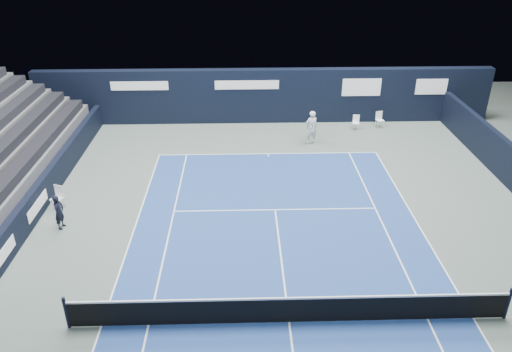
{
  "coord_description": "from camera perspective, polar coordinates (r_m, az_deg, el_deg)",
  "views": [
    {
      "loc": [
        -1.31,
        -11.02,
        10.53
      ],
      "look_at": [
        -0.77,
        6.92,
        1.3
      ],
      "focal_mm": 35.0,
      "sensor_mm": 36.0,
      "label": 1
    }
  ],
  "objects": [
    {
      "name": "back_sponsor_wall",
      "position": [
        28.98,
        0.97,
        9.15
      ],
      "size": [
        26.0,
        0.63,
        3.1
      ],
      "color": "black",
      "rests_on": "ground"
    },
    {
      "name": "tennis_net",
      "position": [
        14.95,
        3.87,
        -14.94
      ],
      "size": [
        12.9,
        0.1,
        1.1
      ],
      "color": "black",
      "rests_on": "ground"
    },
    {
      "name": "folding_chair_back_b",
      "position": [
        29.36,
        13.93,
        6.43
      ],
      "size": [
        0.47,
        0.46,
        0.89
      ],
      "rotation": [
        0.0,
        0.0,
        0.23
      ],
      "color": "white",
      "rests_on": "ground"
    },
    {
      "name": "line_judge_chair",
      "position": [
        21.84,
        -21.7,
        -2.08
      ],
      "size": [
        0.56,
        0.55,
        0.97
      ],
      "rotation": [
        0.0,
        0.0,
        -0.4
      ],
      "color": "white",
      "rests_on": "ground"
    },
    {
      "name": "side_barrier_left",
      "position": [
        21.32,
        -24.12,
        -3.16
      ],
      "size": [
        0.33,
        22.0,
        1.2
      ],
      "color": "black",
      "rests_on": "ground"
    },
    {
      "name": "line_judge",
      "position": [
        20.34,
        -21.58,
        -3.84
      ],
      "size": [
        0.42,
        0.56,
        1.39
      ],
      "primitive_type": "imported",
      "rotation": [
        0.0,
        0.0,
        1.38
      ],
      "color": "black",
      "rests_on": "ground"
    },
    {
      "name": "court_surface",
      "position": [
        15.3,
        3.8,
        -16.35
      ],
      "size": [
        10.97,
        23.77,
        0.01
      ],
      "primitive_type": "cube",
      "color": "navy",
      "rests_on": "ground"
    },
    {
      "name": "court_markings",
      "position": [
        15.29,
        3.81,
        -16.33
      ],
      "size": [
        11.03,
        23.83,
        0.0
      ],
      "color": "white",
      "rests_on": "court_surface"
    },
    {
      "name": "tennis_player",
      "position": [
        26.33,
        6.35,
        5.56
      ],
      "size": [
        0.74,
        0.91,
        1.78
      ],
      "color": "white",
      "rests_on": "ground"
    },
    {
      "name": "ground",
      "position": [
        16.8,
        3.18,
        -11.66
      ],
      "size": [
        48.0,
        48.0,
        0.0
      ],
      "primitive_type": "plane",
      "color": "#505F56",
      "rests_on": "ground"
    },
    {
      "name": "folding_chair_back_a",
      "position": [
        28.74,
        11.36,
        6.17
      ],
      "size": [
        0.42,
        0.41,
        0.82
      ],
      "rotation": [
        0.0,
        0.0,
        -0.17
      ],
      "color": "white",
      "rests_on": "ground"
    }
  ]
}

